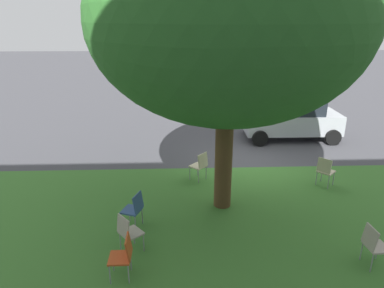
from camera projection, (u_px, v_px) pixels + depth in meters
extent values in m
plane|color=#424247|center=(248.00, 165.00, 11.54)|extent=(80.00, 80.00, 0.00)
cube|color=#3D752D|center=(272.00, 217.00, 8.54)|extent=(48.00, 6.00, 0.01)
cylinder|color=brown|center=(224.00, 150.00, 8.58)|extent=(0.44, 0.44, 3.08)
ellipsoid|color=#2D6B28|center=(228.00, 21.00, 7.54)|extent=(6.14, 6.14, 4.54)
cube|color=#C64C1E|center=(120.00, 258.00, 6.45)|extent=(0.41, 0.42, 0.04)
cube|color=#C64C1E|center=(129.00, 247.00, 6.37)|extent=(0.09, 0.40, 0.40)
cylinder|color=gray|center=(113.00, 262.00, 6.69)|extent=(0.02, 0.02, 0.42)
cylinder|color=gray|center=(110.00, 275.00, 6.35)|extent=(0.02, 0.02, 0.42)
cylinder|color=gray|center=(131.00, 261.00, 6.70)|extent=(0.02, 0.02, 0.42)
cylinder|color=gray|center=(129.00, 274.00, 6.36)|extent=(0.02, 0.02, 0.42)
cube|color=#335184|center=(132.00, 210.00, 8.03)|extent=(0.52, 0.53, 0.04)
cube|color=#335184|center=(138.00, 202.00, 7.89)|extent=(0.22, 0.40, 0.40)
cylinder|color=gray|center=(129.00, 214.00, 8.32)|extent=(0.02, 0.02, 0.42)
cylinder|color=gray|center=(122.00, 221.00, 8.00)|extent=(0.02, 0.02, 0.42)
cylinder|color=gray|center=(142.00, 216.00, 8.22)|extent=(0.02, 0.02, 0.42)
cylinder|color=gray|center=(135.00, 224.00, 7.90)|extent=(0.02, 0.02, 0.42)
cube|color=#ADA393|center=(131.00, 233.00, 7.19)|extent=(0.58, 0.58, 0.04)
cube|color=#ADA393|center=(123.00, 226.00, 6.99)|extent=(0.32, 0.36, 0.40)
cylinder|color=gray|center=(144.00, 243.00, 7.25)|extent=(0.02, 0.02, 0.42)
cylinder|color=gray|center=(134.00, 235.00, 7.50)|extent=(0.02, 0.02, 0.42)
cylinder|color=gray|center=(130.00, 250.00, 7.03)|extent=(0.02, 0.02, 0.42)
cylinder|color=gray|center=(120.00, 242.00, 7.28)|extent=(0.02, 0.02, 0.42)
cube|color=#ADA393|center=(377.00, 247.00, 6.75)|extent=(0.43, 0.44, 0.04)
cube|color=#ADA393|center=(370.00, 237.00, 6.65)|extent=(0.11, 0.40, 0.40)
cylinder|color=gray|center=(377.00, 250.00, 7.02)|extent=(0.02, 0.02, 0.42)
cylinder|color=gray|center=(372.00, 263.00, 6.65)|extent=(0.02, 0.02, 0.42)
cylinder|color=gray|center=(361.00, 251.00, 6.99)|extent=(0.02, 0.02, 0.42)
cube|color=beige|center=(198.00, 166.00, 10.38)|extent=(0.58, 0.58, 0.04)
cube|color=beige|center=(203.00, 160.00, 10.19)|extent=(0.33, 0.35, 0.40)
cylinder|color=gray|center=(197.00, 170.00, 10.69)|extent=(0.02, 0.02, 0.42)
cylinder|color=gray|center=(190.00, 173.00, 10.44)|extent=(0.02, 0.02, 0.42)
cylinder|color=gray|center=(206.00, 173.00, 10.49)|extent=(0.02, 0.02, 0.42)
cylinder|color=gray|center=(199.00, 176.00, 10.23)|extent=(0.02, 0.02, 0.42)
cube|color=beige|center=(326.00, 171.00, 10.02)|extent=(0.58, 0.58, 0.04)
cube|color=beige|center=(324.00, 166.00, 9.82)|extent=(0.34, 0.35, 0.40)
cylinder|color=gray|center=(334.00, 179.00, 10.10)|extent=(0.02, 0.02, 0.42)
cylinder|color=gray|center=(322.00, 175.00, 10.33)|extent=(0.02, 0.02, 0.42)
cylinder|color=gray|center=(328.00, 182.00, 9.87)|extent=(0.02, 0.02, 0.42)
cylinder|color=gray|center=(316.00, 178.00, 10.11)|extent=(0.02, 0.02, 0.42)
cube|color=#ADB2B7|center=(291.00, 122.00, 13.86)|extent=(3.70, 1.64, 0.76)
cube|color=#1E232B|center=(296.00, 106.00, 13.64)|extent=(1.90, 1.44, 0.64)
cylinder|color=black|center=(260.00, 138.00, 13.13)|extent=(0.60, 0.18, 0.60)
cylinder|color=black|center=(251.00, 125.00, 14.76)|extent=(0.60, 0.18, 0.60)
cylinder|color=black|center=(333.00, 137.00, 13.23)|extent=(0.60, 0.18, 0.60)
cylinder|color=black|center=(316.00, 124.00, 14.86)|extent=(0.60, 0.18, 0.60)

